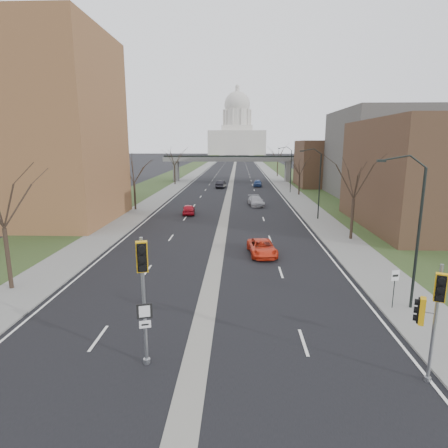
# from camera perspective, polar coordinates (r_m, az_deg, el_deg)

# --- Properties ---
(ground) EXTENTS (700.00, 700.00, 0.00)m
(ground) POSITION_cam_1_polar(r_m,az_deg,el_deg) (17.36, -4.41, -20.54)
(ground) COLOR black
(ground) RESTS_ON ground
(road_surface) EXTENTS (20.00, 600.00, 0.01)m
(road_surface) POSITION_cam_1_polar(r_m,az_deg,el_deg) (164.78, 1.64, 8.90)
(road_surface) COLOR black
(road_surface) RESTS_ON ground
(median_strip) EXTENTS (1.20, 600.00, 0.02)m
(median_strip) POSITION_cam_1_polar(r_m,az_deg,el_deg) (164.78, 1.64, 8.90)
(median_strip) COLOR gray
(median_strip) RESTS_ON ground
(sidewalk_right) EXTENTS (4.00, 600.00, 0.12)m
(sidewalk_right) POSITION_cam_1_polar(r_m,az_deg,el_deg) (165.08, 5.85, 8.87)
(sidewalk_right) COLOR gray
(sidewalk_right) RESTS_ON ground
(sidewalk_left) EXTENTS (4.00, 600.00, 0.12)m
(sidewalk_left) POSITION_cam_1_polar(r_m,az_deg,el_deg) (165.35, -2.58, 8.93)
(sidewalk_left) COLOR gray
(sidewalk_left) RESTS_ON ground
(grass_verge_right) EXTENTS (8.00, 600.00, 0.10)m
(grass_verge_right) POSITION_cam_1_polar(r_m,az_deg,el_deg) (165.56, 7.95, 8.82)
(grass_verge_right) COLOR #2D3F1D
(grass_verge_right) RESTS_ON ground
(grass_verge_left) EXTENTS (8.00, 600.00, 0.10)m
(grass_verge_left) POSITION_cam_1_polar(r_m,az_deg,el_deg) (165.96, -4.67, 8.91)
(grass_verge_left) COLOR #2D3F1D
(grass_verge_left) RESTS_ON ground
(apartment_building) EXTENTS (25.00, 16.00, 22.00)m
(apartment_building) POSITION_cam_1_polar(r_m,az_deg,el_deg) (52.51, -30.52, 12.31)
(apartment_building) COLOR brown
(apartment_building) RESTS_ON ground
(commercial_block_near) EXTENTS (16.00, 20.00, 12.00)m
(commercial_block_near) POSITION_cam_1_polar(r_m,az_deg,el_deg) (48.06, 29.94, 6.54)
(commercial_block_near) COLOR #4F3725
(commercial_block_near) RESTS_ON ground
(commercial_block_mid) EXTENTS (18.00, 22.00, 15.00)m
(commercial_block_mid) POSITION_cam_1_polar(r_m,az_deg,el_deg) (71.49, 24.09, 9.63)
(commercial_block_mid) COLOR #5B5953
(commercial_block_mid) RESTS_ON ground
(commercial_block_far) EXTENTS (14.00, 14.00, 10.00)m
(commercial_block_far) POSITION_cam_1_polar(r_m,az_deg,el_deg) (86.99, 15.86, 8.83)
(commercial_block_far) COLOR #4F3725
(commercial_block_far) RESTS_ON ground
(pedestrian_bridge) EXTENTS (34.00, 3.00, 6.45)m
(pedestrian_bridge) POSITION_cam_1_polar(r_m,az_deg,el_deg) (94.63, 1.16, 9.42)
(pedestrian_bridge) COLOR slate
(pedestrian_bridge) RESTS_ON ground
(capitol) EXTENTS (48.00, 42.00, 55.75)m
(capitol) POSITION_cam_1_polar(r_m,az_deg,el_deg) (334.64, 2.00, 13.74)
(capitol) COLOR beige
(capitol) RESTS_ON ground
(streetlight_near) EXTENTS (2.61, 0.20, 8.70)m
(streetlight_near) POSITION_cam_1_polar(r_m,az_deg,el_deg) (22.59, 26.28, 4.77)
(streetlight_near) COLOR black
(streetlight_near) RESTS_ON sidewalk_right
(streetlight_mid) EXTENTS (2.61, 0.20, 8.70)m
(streetlight_mid) POSITION_cam_1_polar(r_m,az_deg,el_deg) (47.46, 13.55, 8.91)
(streetlight_mid) COLOR black
(streetlight_mid) RESTS_ON sidewalk_right
(streetlight_far) EXTENTS (2.61, 0.20, 8.70)m
(streetlight_far) POSITION_cam_1_polar(r_m,az_deg,el_deg) (73.12, 9.60, 10.10)
(streetlight_far) COLOR black
(streetlight_far) RESTS_ON sidewalk_right
(tree_left_b) EXTENTS (6.75, 6.75, 8.81)m
(tree_left_b) POSITION_cam_1_polar(r_m,az_deg,el_deg) (54.65, -13.64, 8.53)
(tree_left_b) COLOR #382B21
(tree_left_b) RESTS_ON sidewalk_left
(tree_left_c) EXTENTS (7.65, 7.65, 9.99)m
(tree_left_c) POSITION_cam_1_polar(r_m,az_deg,el_deg) (87.80, -7.60, 10.54)
(tree_left_c) COLOR #382B21
(tree_left_c) RESTS_ON sidewalk_left
(tree_right_a) EXTENTS (7.20, 7.20, 9.40)m
(tree_right_a) POSITION_cam_1_polar(r_m,az_deg,el_deg) (38.27, 19.39, 7.38)
(tree_right_a) COLOR #382B21
(tree_right_a) RESTS_ON sidewalk_right
(tree_right_b) EXTENTS (6.30, 6.30, 8.22)m
(tree_right_b) POSITION_cam_1_polar(r_m,az_deg,el_deg) (70.49, 11.52, 9.04)
(tree_right_b) COLOR #382B21
(tree_right_b) RESTS_ON sidewalk_right
(tree_right_c) EXTENTS (7.65, 7.65, 9.99)m
(tree_right_c) POSITION_cam_1_polar(r_m,az_deg,el_deg) (110.10, 8.23, 10.83)
(tree_right_c) COLOR #382B21
(tree_right_c) RESTS_ON sidewalk_right
(signal_pole_median) EXTENTS (0.75, 0.95, 5.66)m
(signal_pole_median) POSITION_cam_1_polar(r_m,az_deg,el_deg) (15.68, -12.24, -8.37)
(signal_pole_median) COLOR gray
(signal_pole_median) RESTS_ON ground
(signal_pole_right) EXTENTS (0.82, 1.14, 4.93)m
(signal_pole_right) POSITION_cam_1_polar(r_m,az_deg,el_deg) (16.69, 29.07, -11.05)
(signal_pole_right) COLOR gray
(signal_pole_right) RESTS_ON ground
(speed_limit_sign) EXTENTS (0.48, 0.14, 2.26)m
(speed_limit_sign) POSITION_cam_1_polar(r_m,az_deg,el_deg) (23.58, 24.55, -8.04)
(speed_limit_sign) COLOR black
(speed_limit_sign) RESTS_ON sidewalk_right
(car_left_near) EXTENTS (2.02, 4.14, 1.36)m
(car_left_near) POSITION_cam_1_polar(r_m,az_deg,el_deg) (50.75, -5.41, 2.25)
(car_left_near) COLOR red
(car_left_near) RESTS_ON ground
(car_left_far) EXTENTS (2.18, 4.93, 1.57)m
(car_left_far) POSITION_cam_1_polar(r_m,az_deg,el_deg) (81.08, -0.46, 6.09)
(car_left_far) COLOR black
(car_left_far) RESTS_ON ground
(car_right_near) EXTENTS (2.62, 4.87, 1.30)m
(car_right_near) POSITION_cam_1_polar(r_m,az_deg,el_deg) (32.24, 5.82, -3.60)
(car_right_near) COLOR red
(car_right_near) RESTS_ON ground
(car_right_mid) EXTENTS (2.70, 5.26, 1.46)m
(car_right_mid) POSITION_cam_1_polar(r_m,az_deg,el_deg) (57.71, 4.89, 3.51)
(car_right_mid) COLOR #A3A4AB
(car_right_mid) RESTS_ON ground
(car_right_far) EXTENTS (2.15, 4.61, 1.53)m
(car_right_far) POSITION_cam_1_polar(r_m,az_deg,el_deg) (83.88, 5.15, 6.23)
(car_right_far) COLOR navy
(car_right_far) RESTS_ON ground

